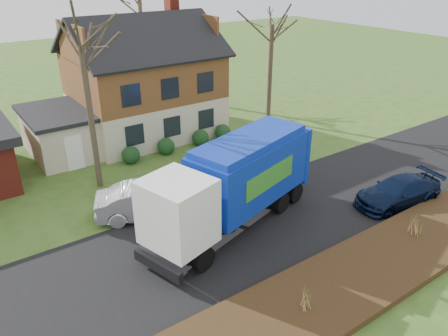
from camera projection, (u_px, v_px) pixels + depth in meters
ground at (244, 229)px, 20.07m from camera, size 120.00×120.00×0.00m
road at (244, 229)px, 20.06m from camera, size 80.00×7.00×0.02m
mulch_verge at (331, 291)px, 16.09m from camera, size 80.00×3.50×0.30m
main_house at (137, 77)px, 29.36m from camera, size 12.95×8.95×9.26m
garbage_truck at (236, 180)px, 19.45m from camera, size 9.77×4.99×4.04m
silver_sedan at (150, 201)px, 20.72m from camera, size 5.35×3.70×1.67m
navy_wagon at (398, 191)px, 21.88m from camera, size 4.95×2.59×1.37m
tree_front_west at (78, 22)px, 20.17m from camera, size 3.50×3.50×10.41m
tree_front_east at (273, 7)px, 30.13m from camera, size 3.65×3.65×10.14m
grass_clump_mid at (307, 299)px, 14.88m from camera, size 0.32×0.26×0.89m
grass_clump_east at (416, 224)px, 18.99m from camera, size 0.39×0.32×0.97m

